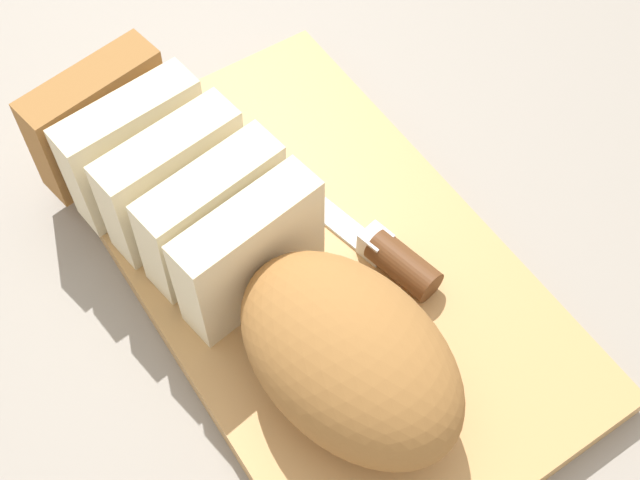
{
  "coord_description": "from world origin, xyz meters",
  "views": [
    {
      "loc": [
        -0.27,
        0.18,
        0.55
      ],
      "look_at": [
        0.0,
        0.0,
        0.05
      ],
      "focal_mm": 46.55,
      "sensor_mm": 36.0,
      "label": 1
    }
  ],
  "objects": [
    {
      "name": "ground_plane",
      "position": [
        0.0,
        0.0,
        0.0
      ],
      "size": [
        3.0,
        3.0,
        0.0
      ],
      "primitive_type": "plane",
      "color": "gray"
    },
    {
      "name": "cutting_board",
      "position": [
        0.0,
        0.0,
        0.01
      ],
      "size": [
        0.43,
        0.26,
        0.02
      ],
      "primitive_type": "cube",
      "rotation": [
        0.0,
        0.0,
        -0.01
      ],
      "color": "tan",
      "rests_on": "ground_plane"
    },
    {
      "name": "bread_loaf",
      "position": [
        -0.0,
        0.05,
        0.07
      ],
      "size": [
        0.39,
        0.17,
        0.1
      ],
      "rotation": [
        0.0,
        0.0,
        0.14
      ],
      "color": "#996633",
      "rests_on": "cutting_board"
    },
    {
      "name": "bread_knife",
      "position": [
        -0.01,
        -0.04,
        0.03
      ],
      "size": [
        0.25,
        0.07,
        0.03
      ],
      "rotation": [
        0.0,
        0.0,
        0.19
      ],
      "color": "silver",
      "rests_on": "cutting_board"
    },
    {
      "name": "crumb_near_knife",
      "position": [
        0.03,
        0.0,
        0.02
      ],
      "size": [
        0.0,
        0.0,
        0.0
      ],
      "primitive_type": "sphere",
      "color": "#996633",
      "rests_on": "cutting_board"
    },
    {
      "name": "crumb_near_loaf",
      "position": [
        -0.08,
        0.0,
        0.03
      ],
      "size": [
        0.01,
        0.01,
        0.01
      ],
      "primitive_type": "sphere",
      "color": "#996633",
      "rests_on": "cutting_board"
    }
  ]
}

